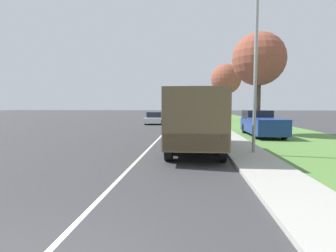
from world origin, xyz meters
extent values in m
plane|color=#38383A|center=(0.00, 40.00, 0.00)|extent=(180.00, 180.00, 0.00)
cube|color=silver|center=(0.00, 40.00, 0.00)|extent=(0.12, 120.00, 0.00)
cube|color=#ADAAA3|center=(4.50, 40.00, 0.06)|extent=(1.80, 120.00, 0.12)
cube|color=#56843D|center=(8.90, 40.00, 0.01)|extent=(7.00, 120.00, 0.02)
cube|color=#474C38|center=(2.23, 12.17, 1.54)|extent=(2.31, 1.88, 2.01)
cube|color=brown|center=(2.23, 8.82, 1.65)|extent=(2.31, 4.84, 2.23)
cube|color=#474C38|center=(2.23, 6.45, 0.88)|extent=(2.19, 0.10, 0.60)
cube|color=red|center=(1.36, 6.43, 1.08)|extent=(0.12, 0.06, 0.12)
cube|color=red|center=(3.09, 6.43, 1.08)|extent=(0.12, 0.06, 0.12)
cylinder|color=black|center=(1.22, 12.08, 0.51)|extent=(0.30, 1.02, 1.02)
cylinder|color=black|center=(3.23, 12.08, 0.51)|extent=(0.30, 1.02, 1.02)
cylinder|color=black|center=(1.22, 7.61, 0.51)|extent=(0.30, 1.02, 1.02)
cylinder|color=black|center=(3.23, 7.61, 0.51)|extent=(0.30, 1.02, 1.02)
cylinder|color=black|center=(1.22, 9.06, 0.51)|extent=(0.30, 1.02, 1.02)
cylinder|color=black|center=(3.23, 9.06, 0.51)|extent=(0.30, 1.02, 1.02)
cube|color=black|center=(1.89, 20.11, 0.56)|extent=(1.74, 4.37, 0.76)
cube|color=black|center=(1.89, 20.20, 1.32)|extent=(1.53, 1.97, 0.77)
cylinder|color=black|center=(1.12, 21.51, 0.32)|extent=(0.20, 0.64, 0.64)
cylinder|color=black|center=(2.66, 21.51, 0.32)|extent=(0.20, 0.64, 0.64)
cylinder|color=black|center=(1.12, 18.71, 0.32)|extent=(0.20, 0.64, 0.64)
cylinder|color=black|center=(2.66, 18.71, 0.32)|extent=(0.20, 0.64, 0.64)
cube|color=silver|center=(-2.14, 28.33, 0.47)|extent=(1.91, 4.60, 0.59)
cube|color=black|center=(-2.14, 28.42, 1.09)|extent=(1.68, 2.07, 0.63)
cylinder|color=black|center=(-3.00, 29.80, 0.32)|extent=(0.20, 0.64, 0.64)
cylinder|color=black|center=(-1.29, 29.80, 0.32)|extent=(0.20, 0.64, 0.64)
cylinder|color=black|center=(-3.00, 26.85, 0.32)|extent=(0.20, 0.64, 0.64)
cylinder|color=black|center=(-1.29, 26.85, 0.32)|extent=(0.20, 0.64, 0.64)
cube|color=tan|center=(2.13, 39.00, 0.47)|extent=(1.75, 4.38, 0.59)
cube|color=black|center=(2.13, 39.09, 1.08)|extent=(1.54, 1.97, 0.63)
cylinder|color=black|center=(1.35, 40.40, 0.32)|extent=(0.20, 0.64, 0.64)
cylinder|color=black|center=(2.91, 40.40, 0.32)|extent=(0.20, 0.64, 0.64)
cylinder|color=black|center=(1.35, 37.60, 0.32)|extent=(0.20, 0.64, 0.64)
cylinder|color=black|center=(2.91, 37.60, 0.32)|extent=(0.20, 0.64, 0.64)
cube|color=black|center=(-1.96, 51.32, 0.50)|extent=(1.75, 4.84, 0.65)
cube|color=black|center=(-1.96, 51.41, 1.17)|extent=(1.54, 2.18, 0.68)
cylinder|color=black|center=(-2.73, 52.87, 0.32)|extent=(0.20, 0.64, 0.64)
cylinder|color=black|center=(-1.19, 52.87, 0.32)|extent=(0.20, 0.64, 0.64)
cylinder|color=black|center=(-2.73, 49.77, 0.32)|extent=(0.20, 0.64, 0.64)
cylinder|color=black|center=(-1.19, 49.77, 0.32)|extent=(0.20, 0.64, 0.64)
cube|color=navy|center=(7.06, 16.38, 0.71)|extent=(1.97, 5.48, 0.92)
cube|color=black|center=(7.06, 17.97, 1.48)|extent=(1.81, 2.30, 0.62)
cube|color=navy|center=(7.06, 15.23, 1.22)|extent=(1.97, 3.18, 0.12)
cylinder|color=black|center=(6.20, 18.19, 0.40)|extent=(0.24, 0.76, 0.76)
cylinder|color=black|center=(7.92, 18.19, 0.40)|extent=(0.24, 0.76, 0.76)
cylinder|color=black|center=(6.20, 14.57, 0.40)|extent=(0.24, 0.76, 0.76)
cylinder|color=black|center=(7.92, 14.57, 0.40)|extent=(0.24, 0.76, 0.76)
cylinder|color=gray|center=(4.75, 9.07, 3.85)|extent=(0.14, 0.14, 7.46)
cylinder|color=#4C3D2D|center=(6.93, 17.30, 2.23)|extent=(0.40, 0.40, 4.42)
sphere|color=brown|center=(6.93, 17.30, 5.48)|extent=(3.80, 3.80, 3.80)
cylinder|color=brown|center=(6.91, 34.56, 2.35)|extent=(0.39, 0.39, 4.66)
sphere|color=brown|center=(6.91, 34.56, 5.82)|extent=(4.12, 4.12, 4.12)
camera|label=1|loc=(2.03, -2.33, 2.10)|focal=28.00mm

